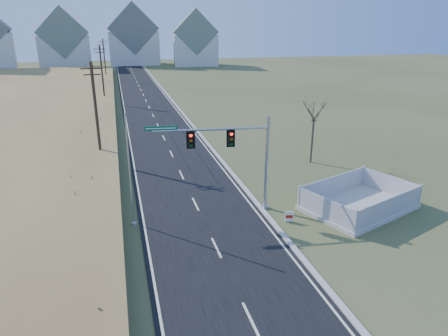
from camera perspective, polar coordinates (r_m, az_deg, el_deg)
ground at (r=24.55m, az=-2.25°, el=-9.09°), size 260.00×260.00×0.00m
road at (r=72.12m, az=-11.35°, el=9.95°), size 8.00×180.00×0.06m
curb at (r=72.50m, az=-8.03°, el=10.23°), size 0.30×180.00×0.18m
utility_pole_near at (r=36.75m, az=-17.80°, el=7.58°), size 1.80×0.26×9.00m
utility_pole_mid at (r=66.41m, az=-17.01°, el=12.73°), size 1.80×0.26×9.00m
utility_pole_far at (r=96.28m, az=-16.70°, el=14.70°), size 1.80×0.26×9.00m
condo_nnw at (r=129.77m, az=-21.90°, el=16.24°), size 14.93×11.17×17.03m
condo_n at (r=133.23m, az=-12.82°, el=17.47°), size 15.27×10.20×18.54m
condo_ne at (r=127.51m, az=-4.12°, el=17.45°), size 14.12×10.51×16.52m
traffic_signal_mast at (r=25.81m, az=2.22°, el=2.08°), size 7.99×1.27×6.40m
fence_enclosure at (r=28.81m, az=18.65°, el=-4.95°), size 8.39×7.04×1.64m
open_sign at (r=25.85m, az=9.30°, el=-6.85°), size 0.56×0.19×0.70m
flagpole at (r=24.84m, az=-13.19°, el=-2.04°), size 0.32×0.32×7.11m
bare_tree at (r=36.10m, az=12.80°, el=8.09°), size 2.27×2.27×6.01m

